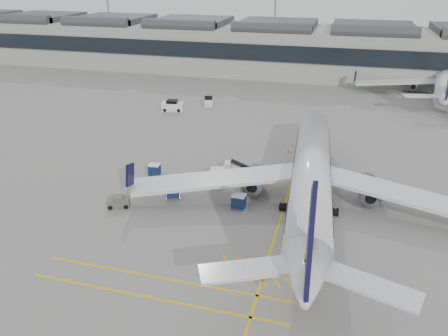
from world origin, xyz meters
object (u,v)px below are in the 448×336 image
(ramp_agent_b, at_px, (258,183))
(pushback_tug, at_px, (119,202))
(ramp_agent_a, at_px, (241,179))
(baggage_cart_a, at_px, (239,201))
(airliner_main, at_px, (311,177))
(belt_loader, at_px, (235,169))

(ramp_agent_b, xyz_separation_m, pushback_tug, (-14.04, -7.97, -0.38))
(ramp_agent_a, bearing_deg, baggage_cart_a, -122.14)
(baggage_cart_a, height_order, ramp_agent_a, baggage_cart_a)
(airliner_main, xyz_separation_m, belt_loader, (-10.00, 5.84, -2.91))
(ramp_agent_a, xyz_separation_m, ramp_agent_b, (2.29, -0.79, 0.18))
(baggage_cart_a, distance_m, ramp_agent_b, 4.98)
(baggage_cart_a, distance_m, pushback_tug, 13.26)
(airliner_main, relative_size, baggage_cart_a, 26.55)
(ramp_agent_b, relative_size, pushback_tug, 0.71)
(ramp_agent_a, bearing_deg, pushback_tug, 173.21)
(belt_loader, relative_size, pushback_tug, 1.56)
(airliner_main, height_order, ramp_agent_b, airliner_main)
(airliner_main, bearing_deg, pushback_tug, -166.98)
(pushback_tug, bearing_deg, belt_loader, 27.81)
(belt_loader, height_order, ramp_agent_a, belt_loader)
(ramp_agent_b, bearing_deg, pushback_tug, -13.91)
(airliner_main, bearing_deg, baggage_cart_a, -161.48)
(belt_loader, xyz_separation_m, pushback_tug, (-10.21, -11.99, 0.09))
(belt_loader, height_order, ramp_agent_b, ramp_agent_b)
(ramp_agent_b, distance_m, pushback_tug, 16.15)
(airliner_main, xyz_separation_m, baggage_cart_a, (-7.32, -3.02, -2.52))
(airliner_main, xyz_separation_m, ramp_agent_b, (-6.17, 1.82, -2.44))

